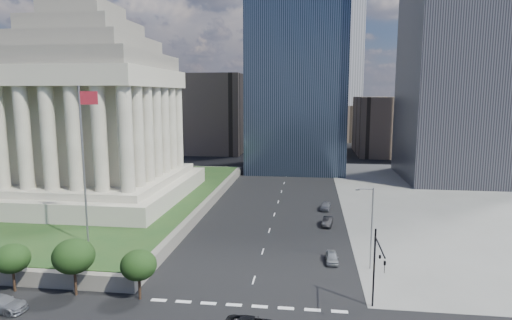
% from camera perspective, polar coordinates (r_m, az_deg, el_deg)
% --- Properties ---
extents(ground, '(500.00, 500.00, 0.00)m').
position_cam_1_polar(ground, '(127.24, 4.52, -0.72)').
color(ground, black).
rests_on(ground, ground).
extents(plaza_terrace, '(66.00, 70.00, 1.80)m').
position_cam_1_polar(plaza_terrace, '(93.23, -26.20, -4.52)').
color(plaza_terrace, '#686259').
rests_on(plaza_terrace, ground).
extents(plaza_lawn, '(64.00, 68.00, 0.10)m').
position_cam_1_polar(plaza_lawn, '(93.03, -26.23, -3.95)').
color(plaza_lawn, '#1D3C18').
rests_on(plaza_lawn, plaza_terrace).
extents(war_memorial, '(34.00, 34.00, 39.00)m').
position_cam_1_polar(war_memorial, '(83.64, -21.55, 8.53)').
color(war_memorial, gray).
rests_on(war_memorial, plaza_lawn).
extents(flagpole, '(2.52, 0.24, 20.00)m').
position_cam_1_polar(flagpole, '(57.26, -21.93, 0.37)').
color(flagpole, slate).
rests_on(flagpole, plaza_lawn).
extents(midrise_glass, '(26.00, 26.00, 60.00)m').
position_cam_1_polar(midrise_glass, '(120.80, 5.54, 13.05)').
color(midrise_glass, black).
rests_on(midrise_glass, ground).
extents(building_filler_ne, '(20.00, 30.00, 20.00)m').
position_cam_1_polar(building_filler_ne, '(157.89, 16.84, 4.42)').
color(building_filler_ne, '#4F4236').
rests_on(building_filler_ne, ground).
extents(building_filler_nw, '(24.00, 30.00, 28.00)m').
position_cam_1_polar(building_filler_nw, '(159.67, -5.74, 6.23)').
color(building_filler_nw, '#4F4236').
rests_on(building_filler_nw, ground).
extents(traffic_signal_ne, '(0.30, 5.74, 8.00)m').
position_cam_1_polar(traffic_signal_ne, '(42.53, 15.88, -13.08)').
color(traffic_signal_ne, black).
rests_on(traffic_signal_ne, ground).
extents(street_lamp_north, '(2.13, 0.22, 10.00)m').
position_cam_1_polar(street_lamp_north, '(53.09, 15.01, -8.16)').
color(street_lamp_north, slate).
rests_on(street_lamp_north, ground).
extents(suv_grey, '(2.46, 5.40, 1.53)m').
position_cam_1_polar(suv_grey, '(50.24, -30.95, -16.09)').
color(suv_grey, slate).
rests_on(suv_grey, ground).
extents(parked_sedan_near, '(3.87, 1.64, 1.30)m').
position_cam_1_polar(parked_sedan_near, '(55.69, 10.07, -12.63)').
color(parked_sedan_near, gray).
rests_on(parked_sedan_near, ground).
extents(parked_sedan_mid, '(2.01, 4.28, 1.36)m').
position_cam_1_polar(parked_sedan_mid, '(69.99, 9.51, -8.12)').
color(parked_sedan_mid, black).
rests_on(parked_sedan_mid, ground).
extents(parked_sedan_far, '(2.28, 4.42, 1.44)m').
position_cam_1_polar(parked_sedan_far, '(79.36, 9.26, -6.06)').
color(parked_sedan_far, '#55565C').
rests_on(parked_sedan_far, ground).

